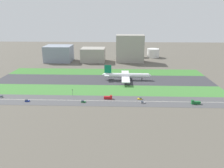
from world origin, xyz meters
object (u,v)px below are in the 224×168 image
object	(u,v)px
airliner	(126,75)
car_3	(140,99)
car_2	(83,102)
terminal_building	(59,54)
hangar_building	(93,55)
office_tower	(130,49)
fuel_tank_west	(124,53)
fuel_tank_centre	(139,54)
car_1	(1,97)
car_4	(143,102)
traffic_light	(73,92)
truck_0	(195,102)
truck_1	(108,97)
car_0	(27,101)
fuel_tank_east	(153,53)

from	to	relation	value
airliner	car_3	world-z (taller)	airliner
car_2	terminal_building	size ratio (longest dim) A/B	0.09
hangar_building	airliner	bearing A→B (deg)	-63.78
car_2	office_tower	distance (m)	200.50
terminal_building	fuel_tank_west	distance (m)	127.79
terminal_building	fuel_tank_centre	size ratio (longest dim) A/B	2.55
car_1	car_4	distance (m)	146.53
traffic_light	fuel_tank_west	bearing A→B (deg)	75.09
car_1	hangar_building	xyz separation A→B (m)	(75.04, 182.00, 11.34)
truck_0	car_3	distance (m)	53.57
truck_0	truck_1	size ratio (longest dim) A/B	1.00
truck_0	car_1	size ratio (longest dim) A/B	1.91
truck_0	terminal_building	size ratio (longest dim) A/B	0.18
car_0	fuel_tank_east	world-z (taller)	fuel_tank_east
airliner	hangar_building	xyz separation A→B (m)	(-56.15, 114.00, 6.04)
car_2	car_1	xyz separation A→B (m)	(-87.83, 10.00, 0.00)
car_3	terminal_building	bearing A→B (deg)	125.90
truck_1	terminal_building	xyz separation A→B (m)	(-99.52, 182.00, 12.51)
car_0	fuel_tank_west	distance (m)	257.45
truck_0	fuel_tank_east	xyz separation A→B (m)	(-7.94, 237.00, 6.84)
car_1	fuel_tank_centre	world-z (taller)	fuel_tank_centre
terminal_building	car_1	bearing A→B (deg)	-93.92
car_4	car_0	world-z (taller)	same
airliner	fuel_tank_east	world-z (taller)	airliner
car_1	terminal_building	bearing A→B (deg)	86.08
car_3	hangar_building	size ratio (longest dim) A/B	0.11
truck_0	fuel_tank_centre	distance (m)	239.77
traffic_light	hangar_building	world-z (taller)	hangar_building
office_tower	fuel_tank_east	size ratio (longest dim) A/B	2.08
fuel_tank_east	fuel_tank_centre	bearing A→B (deg)	180.00
truck_0	car_1	xyz separation A→B (m)	(-196.82, 10.00, -0.75)
car_0	car_3	bearing A→B (deg)	-174.92
car_3	fuel_tank_east	bearing A→B (deg)	78.86
terminal_building	fuel_tank_east	bearing A→B (deg)	14.31
office_tower	terminal_building	bearing A→B (deg)	180.00
fuel_tank_west	car_3	bearing A→B (deg)	-86.92
truck_1	office_tower	bearing A→B (deg)	80.99
truck_1	fuel_tank_east	distance (m)	239.76
car_2	car_4	size ratio (longest dim) A/B	1.00
truck_0	office_tower	bearing A→B (deg)	-73.75
traffic_light	car_4	bearing A→B (deg)	-13.94
car_2	fuel_tank_east	xyz separation A→B (m)	(101.05, 237.00, 7.59)
truck_1	fuel_tank_west	size ratio (longest dim) A/B	0.37
fuel_tank_west	airliner	bearing A→B (deg)	-90.28
truck_0	fuel_tank_centre	world-z (taller)	fuel_tank_centre
hangar_building	fuel_tank_west	xyz separation A→B (m)	(56.93, 45.00, -3.30)
car_1	traffic_light	distance (m)	74.18
car_4	traffic_light	world-z (taller)	traffic_light
car_0	fuel_tank_centre	size ratio (longest dim) A/B	0.24
traffic_light	fuel_tank_centre	bearing A→B (deg)	68.28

